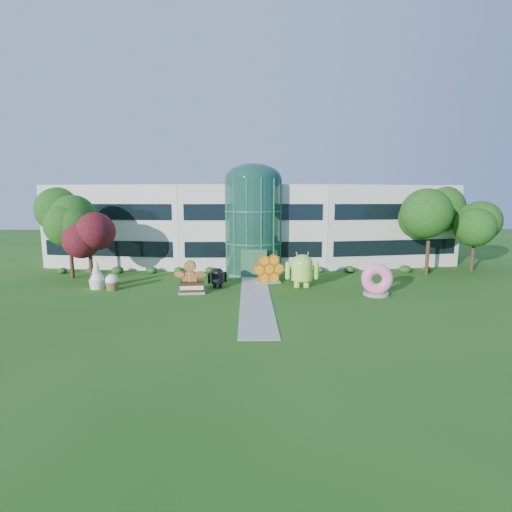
{
  "coord_description": "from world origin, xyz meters",
  "views": [
    {
      "loc": [
        -0.62,
        -27.46,
        7.69
      ],
      "look_at": [
        0.15,
        6.0,
        2.6
      ],
      "focal_mm": 26.0,
      "sensor_mm": 36.0,
      "label": 1
    }
  ],
  "objects_px": {
    "gingerbread": "(190,276)",
    "donut": "(377,279)",
    "android_black": "(217,276)",
    "android_green": "(302,268)"
  },
  "relations": [
    {
      "from": "android_green",
      "to": "donut",
      "type": "xyz_separation_m",
      "value": [
        5.66,
        -2.83,
        -0.41
      ]
    },
    {
      "from": "android_black",
      "to": "donut",
      "type": "bearing_deg",
      "value": -34.19
    },
    {
      "from": "android_green",
      "to": "donut",
      "type": "bearing_deg",
      "value": -25.49
    },
    {
      "from": "android_black",
      "to": "gingerbread",
      "type": "bearing_deg",
      "value": -164.22
    },
    {
      "from": "android_black",
      "to": "gingerbread",
      "type": "height_order",
      "value": "gingerbread"
    },
    {
      "from": "gingerbread",
      "to": "donut",
      "type": "bearing_deg",
      "value": 1.91
    },
    {
      "from": "android_green",
      "to": "gingerbread",
      "type": "relative_size",
      "value": 1.17
    },
    {
      "from": "android_green",
      "to": "gingerbread",
      "type": "bearing_deg",
      "value": -169.58
    },
    {
      "from": "android_green",
      "to": "gingerbread",
      "type": "distance_m",
      "value": 9.73
    },
    {
      "from": "gingerbread",
      "to": "android_green",
      "type": "bearing_deg",
      "value": 15.94
    }
  ]
}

